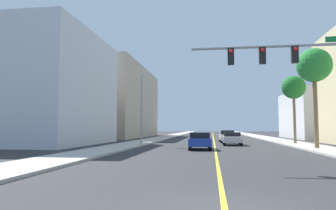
% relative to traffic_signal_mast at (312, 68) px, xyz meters
% --- Properties ---
extents(ground, '(192.00, 192.00, 0.00)m').
position_rel_traffic_signal_mast_xyz_m(ground, '(-4.61, 33.53, -4.77)').
color(ground, '#2D2D30').
extents(sidewalk_left, '(3.35, 168.00, 0.15)m').
position_rel_traffic_signal_mast_xyz_m(sidewalk_left, '(-13.47, 33.53, -4.69)').
color(sidewalk_left, '#B2ADA3').
rests_on(sidewalk_left, ground).
extents(sidewalk_right, '(3.35, 168.00, 0.15)m').
position_rel_traffic_signal_mast_xyz_m(sidewalk_right, '(4.26, 33.53, -4.69)').
color(sidewalk_right, '#B2ADA3').
rests_on(sidewalk_right, ground).
extents(lane_marking_center, '(0.16, 144.00, 0.01)m').
position_rel_traffic_signal_mast_xyz_m(lane_marking_center, '(-4.61, 33.53, -4.76)').
color(lane_marking_center, yellow).
rests_on(lane_marking_center, ground).
extents(building_left_near, '(12.78, 15.96, 12.22)m').
position_rel_traffic_signal_mast_xyz_m(building_left_near, '(-23.92, 16.27, 1.34)').
color(building_left_near, silver).
rests_on(building_left_near, ground).
extents(building_left_far, '(16.19, 27.35, 13.33)m').
position_rel_traffic_signal_mast_xyz_m(building_left_far, '(-25.63, 42.00, 1.90)').
color(building_left_far, tan).
rests_on(building_left_far, ground).
extents(building_right_far, '(13.88, 16.95, 8.00)m').
position_rel_traffic_signal_mast_xyz_m(building_right_far, '(15.26, 39.29, -0.76)').
color(building_right_far, silver).
rests_on(building_right_far, ground).
extents(traffic_signal_mast, '(8.96, 0.36, 6.23)m').
position_rel_traffic_signal_mast_xyz_m(traffic_signal_mast, '(0.00, 0.00, 0.00)').
color(traffic_signal_mast, gray).
rests_on(traffic_signal_mast, sidewalk_right).
extents(street_lamp, '(0.56, 0.28, 7.58)m').
position_rel_traffic_signal_mast_xyz_m(street_lamp, '(-12.30, 16.25, -0.41)').
color(street_lamp, gray).
rests_on(street_lamp, sidewalk_left).
extents(palm_mid, '(2.92, 2.92, 8.53)m').
position_rel_traffic_signal_mast_xyz_m(palm_mid, '(3.89, 11.90, 2.32)').
color(palm_mid, brown).
rests_on(palm_mid, sidewalk_right).
extents(palm_far, '(2.58, 2.58, 7.47)m').
position_rel_traffic_signal_mast_xyz_m(palm_far, '(4.20, 19.86, 1.46)').
color(palm_far, brown).
rests_on(palm_far, sidewalk_right).
extents(car_blue, '(2.06, 4.08, 1.45)m').
position_rel_traffic_signal_mast_xyz_m(car_blue, '(-5.91, 10.81, -4.02)').
color(car_blue, '#1E389E').
rests_on(car_blue, ground).
extents(car_silver, '(1.97, 3.96, 1.36)m').
position_rel_traffic_signal_mast_xyz_m(car_silver, '(-2.76, 17.73, -4.05)').
color(car_silver, '#BCBCC1').
rests_on(car_silver, ground).
extents(car_white, '(1.97, 4.39, 1.51)m').
position_rel_traffic_signal_mast_xyz_m(car_white, '(-2.99, 23.46, -3.99)').
color(car_white, white).
rests_on(car_white, ground).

